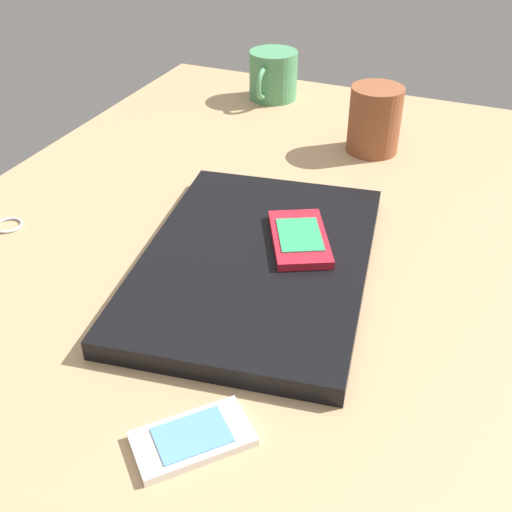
% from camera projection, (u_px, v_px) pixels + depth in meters
% --- Properties ---
extents(desk_surface, '(1.20, 0.80, 0.03)m').
position_uv_depth(desk_surface, '(239.00, 269.00, 0.75)').
color(desk_surface, tan).
rests_on(desk_surface, ground).
extents(laptop_closed, '(0.39, 0.30, 0.02)m').
position_uv_depth(laptop_closed, '(256.00, 262.00, 0.71)').
color(laptop_closed, black).
rests_on(laptop_closed, desk_surface).
extents(cell_phone_on_laptop, '(0.13, 0.11, 0.01)m').
position_uv_depth(cell_phone_on_laptop, '(299.00, 238.00, 0.72)').
color(cell_phone_on_laptop, red).
rests_on(cell_phone_on_laptop, laptop_closed).
extents(cell_phone_on_desk, '(0.11, 0.10, 0.01)m').
position_uv_depth(cell_phone_on_desk, '(192.00, 438.00, 0.52)').
color(cell_phone_on_desk, silver).
rests_on(cell_phone_on_desk, desk_surface).
extents(coffee_mug, '(0.12, 0.09, 0.08)m').
position_uv_depth(coffee_mug, '(273.00, 75.00, 1.13)').
color(coffee_mug, '#4C9360').
rests_on(coffee_mug, desk_surface).
extents(pen_cup, '(0.08, 0.08, 0.10)m').
position_uv_depth(pen_cup, '(375.00, 120.00, 0.95)').
color(pen_cup, brown).
rests_on(pen_cup, desk_surface).
extents(key_ring, '(0.04, 0.04, 0.00)m').
position_uv_depth(key_ring, '(8.00, 225.00, 0.79)').
color(key_ring, silver).
rests_on(key_ring, desk_surface).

